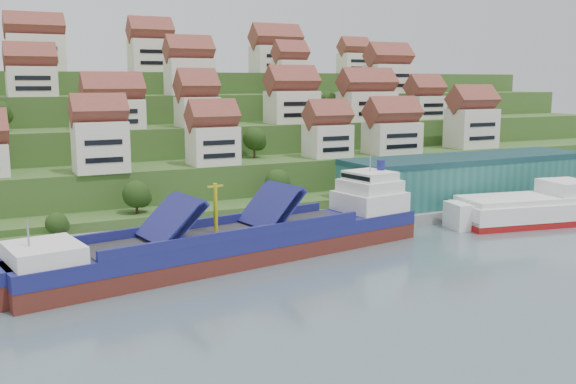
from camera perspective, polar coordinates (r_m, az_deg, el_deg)
ground at (r=107.18m, az=0.77°, el=-5.57°), size 300.00×300.00×0.00m
quay at (r=129.24m, az=5.62°, el=-2.46°), size 180.00×14.00×2.20m
hillside at (r=201.88m, az=-12.84°, el=4.49°), size 260.00×128.00×31.00m
hillside_village at (r=159.72m, az=-8.60°, el=8.24°), size 158.98×64.46×29.28m
hillside_trees at (r=142.62m, az=-12.52°, el=5.12°), size 130.41×62.36×31.11m
warehouse at (r=148.91m, az=15.75°, el=1.23°), size 60.00×15.00×10.00m
flagpole at (r=122.99m, az=6.16°, el=-0.35°), size 1.28×0.16×8.00m
cargo_ship at (r=103.75m, az=-3.71°, el=-4.40°), size 70.65×21.78×15.38m
second_ship at (r=139.42m, az=21.09°, el=-1.47°), size 33.25×17.15×9.19m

